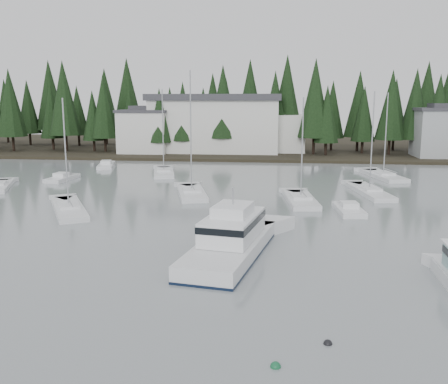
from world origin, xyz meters
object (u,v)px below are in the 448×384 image
Objects in this scene: harbor_inn at (226,124)px; runabout_3 at (106,166)px; sailboat_4 at (369,193)px; sailboat_2 at (192,194)px; sailboat_11 at (301,202)px; sailboat_5 at (383,177)px; house_east_a at (445,131)px; runabout_1 at (349,211)px; house_west at (145,130)px; sailboat_3 at (164,174)px; cabin_cruiser_center at (231,244)px; sailboat_8 at (69,211)px; runabout_4 at (61,179)px.

harbor_inn is 26.99m from runabout_3.
sailboat_2 is at bearing 89.68° from sailboat_4.
sailboat_4 is 9.70m from sailboat_11.
sailboat_5 reaches higher than runabout_3.
house_east_a is 1.99× the size of runabout_1.
house_west is at bearing -167.48° from harbor_inn.
sailboat_11 is at bearing -142.82° from runabout_3.
runabout_1 and runabout_3 have the same top height.
house_west is 41.74m from sailboat_2.
sailboat_5 is at bearing -71.92° from sailboat_2.
house_west is 45.92m from sailboat_5.
sailboat_3 reaches higher than runabout_1.
runabout_3 is (-41.07, 6.07, 0.08)m from sailboat_5.
cabin_cruiser_center is 1.15× the size of sailboat_11.
sailboat_4 is 1.07× the size of sailboat_8.
sailboat_3 is at bearing 40.92° from runabout_1.
house_west is 0.80× the size of sailboat_4.
harbor_inn is 2.48× the size of sailboat_5.
sailboat_3 is at bearing -55.18° from runabout_4.
runabout_1 is (16.21, -7.07, 0.05)m from sailboat_2.
sailboat_11 reaches higher than sailboat_8.
cabin_cruiser_center is 20.40m from sailboat_8.
sailboat_4 is at bearing -95.96° from sailboat_2.
sailboat_5 is (17.35, 36.32, -0.75)m from cabin_cruiser_center.
house_west is 0.74× the size of cabin_cruiser_center.
runabout_1 and runabout_4 have the same top height.
cabin_cruiser_center is 38.31m from sailboat_3.
sailboat_5 is (39.38, -23.15, -4.60)m from house_west.
house_east_a is 48.24m from sailboat_11.
runabout_4 is at bearing -152.79° from house_east_a.
sailboat_11 reaches higher than house_west.
cabin_cruiser_center is at bearing -118.66° from house_east_a.
harbor_inn is at bearing 13.91° from runabout_1.
cabin_cruiser_center is 27.54m from sailboat_4.
runabout_3 is at bearing -15.63° from sailboat_8.
house_west is 0.68× the size of sailboat_2.
sailboat_5 is 41.52m from runabout_3.
sailboat_11 is (27.51, -41.02, -4.60)m from house_west.
sailboat_5 is at bearing -111.88° from runabout_3.
harbor_inn is 2.48× the size of sailboat_4.
runabout_3 is (-10.70, 6.37, 0.07)m from sailboat_3.
cabin_cruiser_center is 48.58m from runabout_3.
house_west is 0.90× the size of house_east_a.
sailboat_3 is (-6.61, 14.99, -0.01)m from sailboat_2.
harbor_inn is 52.24m from sailboat_8.
sailboat_11 is at bearing -104.15° from runabout_4.
runabout_3 is at bearing 44.29° from sailboat_11.
sailboat_4 is 2.13× the size of runabout_4.
house_west is at bearing 47.22° from sailboat_5.
harbor_inn is 63.39m from cabin_cruiser_center.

